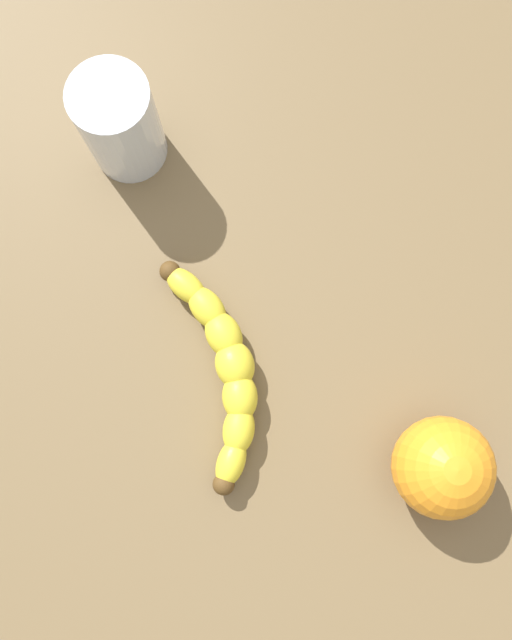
# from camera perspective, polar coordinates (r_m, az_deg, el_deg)

# --- Properties ---
(wooden_tabletop) EXTENTS (1.20, 1.20, 0.03)m
(wooden_tabletop) POSITION_cam_1_polar(r_m,az_deg,el_deg) (0.64, 4.36, 5.31)
(wooden_tabletop) COLOR brown
(wooden_tabletop) RESTS_ON ground
(banana) EXTENTS (0.07, 0.22, 0.04)m
(banana) POSITION_cam_1_polar(r_m,az_deg,el_deg) (0.59, -2.84, -4.18)
(banana) COLOR yellow
(banana) RESTS_ON wooden_tabletop
(smoothie_glass) EXTENTS (0.07, 0.07, 0.11)m
(smoothie_glass) POSITION_cam_1_polar(r_m,az_deg,el_deg) (0.62, -11.75, 16.30)
(smoothie_glass) COLOR silver
(smoothie_glass) RESTS_ON wooden_tabletop
(orange_fruit) EXTENTS (0.09, 0.09, 0.09)m
(orange_fruit) POSITION_cam_1_polar(r_m,az_deg,el_deg) (0.58, 16.02, -12.28)
(orange_fruit) COLOR orange
(orange_fruit) RESTS_ON wooden_tabletop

